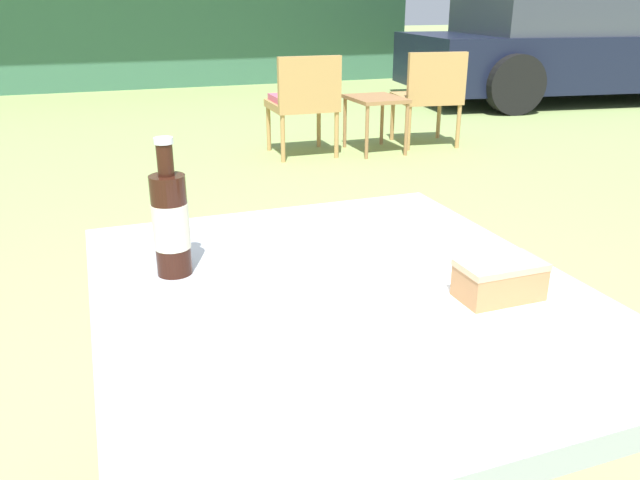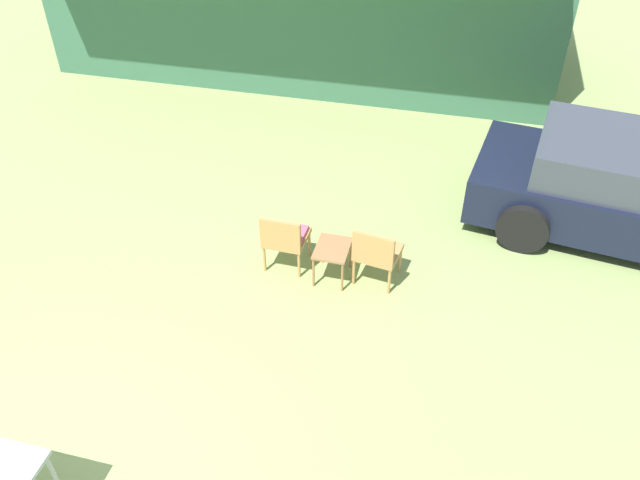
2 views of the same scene
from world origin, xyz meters
TOP-DOWN VIEW (x-y plane):
  - parked_car at (5.47, 5.74)m, footprint 4.38×2.55m
  - wicker_chair_cushioned at (1.27, 3.91)m, footprint 0.51×0.51m
  - wicker_chair_plain at (2.40, 3.89)m, footprint 0.57×0.56m
  - garden_side_table at (1.88, 3.85)m, footprint 0.40×0.51m

SIDE VIEW (x-z plane):
  - garden_side_table at x=1.88m, z-range 0.17..0.62m
  - wicker_chair_cushioned at x=1.27m, z-range 0.06..0.86m
  - wicker_chair_plain at x=2.40m, z-range 0.06..0.86m
  - parked_car at x=5.47m, z-range -0.01..1.28m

